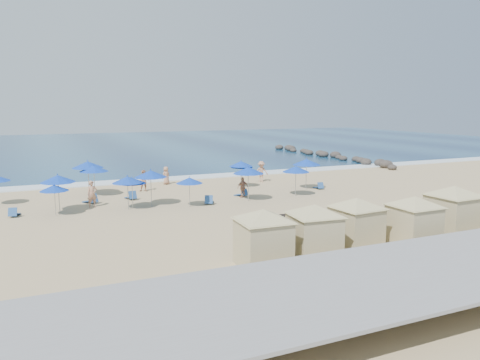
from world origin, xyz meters
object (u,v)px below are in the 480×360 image
object	(u,v)px
beachgoer_1	(144,181)
beachgoer_4	(166,175)
cabana_3	(414,215)
umbrella_5	(151,174)
rock_jetty	(328,155)
umbrella_13	(132,181)
umbrella_7	(241,164)
umbrella_10	(306,162)
umbrella_12	(54,188)
umbrella_3	(127,180)
umbrella_9	(242,165)
umbrella_1	(58,179)
umbrella_4	(94,168)
cabana_1	(314,224)
umbrella_8	(248,170)
beachgoer_3	(261,172)
beachgoer_0	(92,194)
trash_bin	(283,222)
beachgoer_2	(243,187)
cabana_0	(263,231)
cabana_4	(453,204)
umbrella_11	(296,169)
cabana_2	(356,216)
umbrella_6	(189,180)

from	to	relation	value
beachgoer_1	beachgoer_4	xyz separation A→B (m)	(2.50, 2.57, -0.08)
cabana_3	umbrella_5	bearing A→B (deg)	123.24
rock_jetty	beachgoer_4	distance (m)	28.09
rock_jetty	umbrella_13	size ratio (longest dim) A/B	12.20
cabana_3	umbrella_7	size ratio (longest dim) A/B	1.88
umbrella_10	umbrella_12	distance (m)	19.47
umbrella_3	umbrella_9	xyz separation A→B (m)	(10.46, 4.79, -0.12)
umbrella_1	umbrella_4	size ratio (longest dim) A/B	1.02
cabana_1	umbrella_12	size ratio (longest dim) A/B	2.12
umbrella_8	beachgoer_3	size ratio (longest dim) A/B	1.37
umbrella_10	beachgoer_0	xyz separation A→B (m)	(-16.97, 0.06, -1.36)
umbrella_3	beachgoer_0	xyz separation A→B (m)	(-2.08, 1.77, -1.10)
umbrella_13	beachgoer_4	bearing A→B (deg)	61.49
trash_bin	beachgoer_2	xyz separation A→B (m)	(1.69, 9.13, 0.40)
umbrella_1	beachgoer_1	bearing A→B (deg)	37.81
umbrella_9	beachgoer_0	distance (m)	12.94
beachgoer_1	beachgoer_3	world-z (taller)	beachgoer_3
cabana_0	beachgoer_3	world-z (taller)	cabana_0
trash_bin	cabana_3	xyz separation A→B (m)	(4.26, -5.45, 1.19)
cabana_3	beachgoer_0	world-z (taller)	cabana_3
umbrella_3	umbrella_12	size ratio (longest dim) A/B	1.14
umbrella_4	beachgoer_2	distance (m)	11.36
trash_bin	umbrella_10	world-z (taller)	umbrella_10
cabana_4	beachgoer_1	bearing A→B (deg)	121.28
umbrella_13	umbrella_12	bearing A→B (deg)	-178.30
cabana_0	cabana_4	bearing A→B (deg)	1.04
umbrella_8	umbrella_10	world-z (taller)	umbrella_10
trash_bin	umbrella_13	xyz separation A→B (m)	(-6.63, 8.72, 1.52)
umbrella_11	umbrella_13	world-z (taller)	umbrella_11
cabana_2	umbrella_6	xyz separation A→B (m)	(-4.44, 12.19, 0.27)
cabana_0	cabana_4	size ratio (longest dim) A/B	0.94
cabana_1	trash_bin	bearing A→B (deg)	76.19
umbrella_8	umbrella_6	bearing A→B (deg)	-177.06
rock_jetty	umbrella_4	xyz separation A→B (m)	(-31.79, -15.25, 1.78)
umbrella_6	umbrella_11	bearing A→B (deg)	2.99
umbrella_4	umbrella_8	bearing A→B (deg)	-32.39
trash_bin	umbrella_8	size ratio (longest dim) A/B	0.29
rock_jetty	umbrella_5	distance (m)	35.18
cabana_1	umbrella_5	world-z (taller)	cabana_1
rock_jetty	cabana_2	world-z (taller)	cabana_2
trash_bin	umbrella_9	world-z (taller)	umbrella_9
cabana_4	umbrella_12	size ratio (longest dim) A/B	2.31
umbrella_9	umbrella_12	distance (m)	15.68
umbrella_11	beachgoer_4	distance (m)	12.05
umbrella_10	beachgoer_1	bearing A→B (deg)	159.69
umbrella_5	umbrella_12	distance (m)	6.25
umbrella_1	cabana_0	bearing A→B (deg)	-63.42
trash_bin	umbrella_11	xyz separation A→B (m)	(5.64, 8.06, 1.70)
umbrella_1	beachgoer_0	distance (m)	2.60
cabana_1	umbrella_12	distance (m)	17.05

